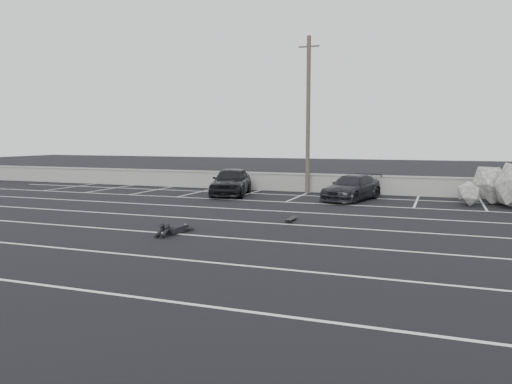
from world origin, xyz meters
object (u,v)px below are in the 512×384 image
at_px(car_left, 231,181).
at_px(person, 178,226).
at_px(skateboard, 291,219).
at_px(car_right, 352,188).
at_px(trash_bin, 501,191).
at_px(utility_pole, 308,115).

xyz_separation_m(car_left, person, (2.60, -10.51, -0.55)).
bearing_deg(skateboard, car_right, 81.60).
relative_size(trash_bin, skateboard, 1.12).
xyz_separation_m(car_right, person, (-3.94, -10.61, -0.42)).
bearing_deg(person, utility_pole, 89.59).
bearing_deg(skateboard, trash_bin, 49.51).
height_order(car_left, person, car_left).
bearing_deg(trash_bin, skateboard, -130.51).
xyz_separation_m(utility_pole, skateboard, (1.83, -9.48, -4.32)).
height_order(car_right, utility_pole, utility_pole).
distance_m(car_right, utility_pole, 5.29).
bearing_deg(car_right, skateboard, -83.29).
relative_size(car_left, skateboard, 5.17).
distance_m(car_left, utility_pole, 5.69).
bearing_deg(car_right, trash_bin, 32.94).
bearing_deg(car_left, car_right, -12.14).
distance_m(car_left, trash_bin, 13.72).
xyz_separation_m(car_left, skateboard, (5.48, -7.06, -0.68)).
xyz_separation_m(utility_pole, person, (-1.05, -12.93, -4.19)).
bearing_deg(car_right, utility_pole, 156.47).
bearing_deg(person, trash_bin, 53.88).
relative_size(utility_pole, trash_bin, 8.94).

